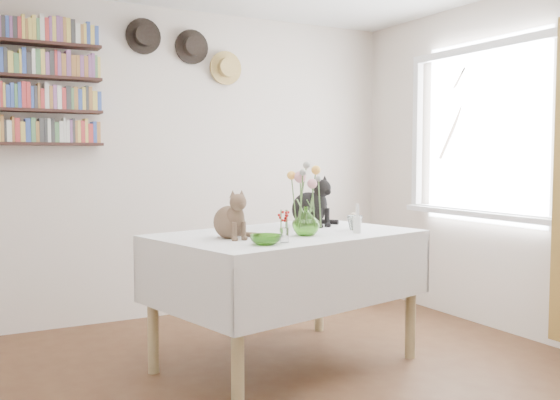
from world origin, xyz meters
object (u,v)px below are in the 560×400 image
dining_table (287,266)px  black_cat (308,200)px  bookshelf_unit (30,82)px  tabby_cat (229,213)px  flower_vase (306,221)px

dining_table → black_cat: (0.32, 0.27, 0.38)m
black_cat → bookshelf_unit: bookshelf_unit is taller
black_cat → bookshelf_unit: bearing=129.2°
tabby_cat → black_cat: (0.74, 0.34, 0.03)m
black_cat → bookshelf_unit: 2.18m
bookshelf_unit → dining_table: bearing=-48.5°
flower_vase → bookshelf_unit: (-1.33, 1.65, 0.92)m
black_cat → bookshelf_unit: size_ratio=0.35×
tabby_cat → flower_vase: size_ratio=1.66×
dining_table → flower_vase: (0.03, -0.18, 0.29)m
bookshelf_unit → flower_vase: bearing=-51.0°
dining_table → tabby_cat: 0.55m
dining_table → bookshelf_unit: bookshelf_unit is taller
dining_table → tabby_cat: bearing=-170.4°
black_cat → flower_vase: size_ratio=2.03×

